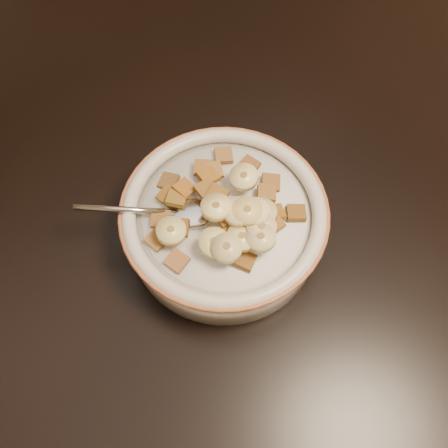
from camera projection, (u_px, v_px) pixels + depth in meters
floor at (251, 305)px, 1.38m from camera, size 4.00×4.50×0.10m
table at (278, 120)px, 0.70m from camera, size 1.43×0.95×0.04m
chair at (155, 6)px, 1.10m from camera, size 0.50×0.50×1.06m
cereal_bowl at (224, 226)px, 0.56m from camera, size 0.22×0.22×0.05m
milk at (224, 214)px, 0.54m from camera, size 0.18×0.18×0.00m
spoon at (192, 213)px, 0.54m from camera, size 0.06×0.06×0.01m
cereal_square_0 at (296, 213)px, 0.54m from camera, size 0.03×0.03×0.01m
cereal_square_1 at (208, 176)px, 0.55m from camera, size 0.02×0.02×0.01m
cereal_square_2 at (157, 239)px, 0.52m from camera, size 0.03×0.02×0.01m
cereal_square_3 at (185, 188)px, 0.54m from camera, size 0.03×0.03×0.01m
cereal_square_4 at (213, 205)px, 0.52m from camera, size 0.03×0.03×0.01m
cereal_square_5 at (169, 182)px, 0.56m from camera, size 0.03×0.03×0.01m
cereal_square_6 at (206, 190)px, 0.54m from camera, size 0.02×0.02×0.01m
cereal_square_7 at (161, 219)px, 0.53m from camera, size 0.03×0.03×0.01m
cereal_square_8 at (273, 224)px, 0.53m from camera, size 0.02×0.02×0.01m
cereal_square_9 at (217, 195)px, 0.53m from camera, size 0.03×0.03×0.01m
cereal_square_10 at (168, 196)px, 0.54m from camera, size 0.03×0.03×0.01m
cereal_square_11 at (177, 261)px, 0.51m from camera, size 0.03×0.03×0.01m
cereal_square_12 at (226, 215)px, 0.51m from camera, size 0.02×0.02×0.01m
cereal_square_13 at (224, 155)px, 0.57m from camera, size 0.03×0.03×0.01m
cereal_square_14 at (214, 171)px, 0.56m from camera, size 0.03×0.03×0.01m
cereal_square_15 at (275, 212)px, 0.53m from camera, size 0.03×0.03×0.01m
cereal_square_16 at (266, 193)px, 0.54m from camera, size 0.03×0.03×0.01m
cereal_square_17 at (245, 260)px, 0.51m from camera, size 0.03×0.03×0.01m
cereal_square_18 at (249, 166)px, 0.56m from camera, size 0.03×0.03×0.01m
cereal_square_19 at (217, 237)px, 0.51m from camera, size 0.03×0.03×0.01m
cereal_square_20 at (203, 168)px, 0.56m from camera, size 0.03×0.03×0.01m
cereal_square_21 at (271, 182)px, 0.55m from camera, size 0.03×0.03×0.01m
cereal_square_22 at (179, 228)px, 0.52m from camera, size 0.03×0.03×0.01m
cereal_square_23 at (176, 198)px, 0.54m from camera, size 0.03×0.03×0.01m
banana_slice_0 at (242, 237)px, 0.50m from camera, size 0.04×0.04×0.01m
banana_slice_1 at (255, 212)px, 0.51m from camera, size 0.04×0.04×0.02m
banana_slice_2 at (227, 248)px, 0.49m from camera, size 0.03×0.03×0.01m
banana_slice_3 at (214, 243)px, 0.50m from camera, size 0.04×0.04×0.01m
banana_slice_4 at (171, 231)px, 0.51m from camera, size 0.04×0.04×0.01m
banana_slice_5 at (216, 207)px, 0.50m from camera, size 0.04×0.04×0.02m
banana_slice_6 at (262, 212)px, 0.52m from camera, size 0.04×0.04×0.01m
banana_slice_7 at (238, 212)px, 0.51m from camera, size 0.04×0.04×0.01m
banana_slice_8 at (261, 238)px, 0.50m from camera, size 0.04×0.04×0.01m
banana_slice_9 at (244, 177)px, 0.54m from camera, size 0.04×0.04×0.02m
banana_slice_10 at (261, 228)px, 0.51m from camera, size 0.04×0.04×0.01m
banana_slice_11 at (247, 211)px, 0.50m from camera, size 0.04×0.04×0.01m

